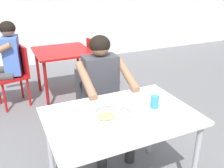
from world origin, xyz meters
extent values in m
cube|color=white|center=(-0.10, -0.05, 0.73)|extent=(1.14, 0.77, 0.03)
cylinder|color=#B2B2B7|center=(0.41, -0.37, 0.36)|extent=(0.04, 0.04, 0.72)
cylinder|color=#B2B2B7|center=(-0.61, 0.28, 0.36)|extent=(0.04, 0.04, 0.72)
cylinder|color=#B2B2B7|center=(0.41, 0.28, 0.36)|extent=(0.04, 0.04, 0.72)
cylinder|color=#B7BABF|center=(-0.16, -0.04, 0.75)|extent=(0.31, 0.31, 0.01)
torus|color=#B7BABF|center=(-0.16, -0.04, 0.76)|extent=(0.31, 0.31, 0.01)
cylinder|color=#B2B5BA|center=(-0.09, -0.11, 0.76)|extent=(0.07, 0.07, 0.02)
cylinder|color=#B77F23|center=(-0.09, -0.11, 0.77)|extent=(0.06, 0.06, 0.01)
cylinder|color=#B2B5BA|center=(-0.09, 0.02, 0.76)|extent=(0.07, 0.07, 0.02)
cylinder|color=maroon|center=(-0.09, 0.02, 0.77)|extent=(0.06, 0.06, 0.01)
ellipsoid|color=tan|center=(-0.21, -0.04, 0.76)|extent=(0.16, 0.14, 0.01)
ellipsoid|color=tan|center=(-0.21, -0.03, 0.76)|extent=(0.11, 0.09, 0.01)
cylinder|color=#338CBF|center=(0.20, -0.06, 0.80)|extent=(0.07, 0.07, 0.10)
cylinder|color=#593319|center=(0.20, -0.06, 0.83)|extent=(0.06, 0.06, 0.02)
cube|color=#3F3F44|center=(0.02, 0.69, 0.45)|extent=(0.44, 0.39, 0.04)
cube|color=#3F3F44|center=(0.02, 0.86, 0.65)|extent=(0.41, 0.05, 0.36)
cylinder|color=#3F3F44|center=(0.19, 0.53, 0.22)|extent=(0.03, 0.03, 0.43)
cylinder|color=#3F3F44|center=(-0.16, 0.54, 0.22)|extent=(0.03, 0.03, 0.43)
cylinder|color=#3F3F44|center=(0.19, 0.83, 0.22)|extent=(0.03, 0.03, 0.43)
cylinder|color=#3F3F44|center=(-0.15, 0.84, 0.22)|extent=(0.03, 0.03, 0.43)
cylinder|color=#303030|center=(0.16, 0.23, 0.23)|extent=(0.10, 0.10, 0.47)
cylinder|color=#303030|center=(0.16, 0.43, 0.51)|extent=(0.13, 0.40, 0.12)
cylinder|color=#303030|center=(-0.14, 0.24, 0.23)|extent=(0.10, 0.10, 0.47)
cylinder|color=#303030|center=(-0.14, 0.44, 0.51)|extent=(0.13, 0.40, 0.12)
cube|color=#3F3F47|center=(0.02, 0.64, 0.76)|extent=(0.35, 0.21, 0.50)
cylinder|color=#996B4C|center=(0.22, 0.45, 0.86)|extent=(0.09, 0.46, 0.25)
cylinder|color=#996B4C|center=(-0.19, 0.46, 0.86)|extent=(0.09, 0.46, 0.25)
sphere|color=#996B4C|center=(0.02, 0.64, 1.11)|extent=(0.19, 0.19, 0.19)
ellipsoid|color=black|center=(0.02, 0.64, 1.13)|extent=(0.21, 0.20, 0.18)
cube|color=#B71414|center=(-0.03, 2.03, 0.72)|extent=(0.79, 0.81, 0.03)
cylinder|color=maroon|center=(-0.36, 1.68, 0.35)|extent=(0.04, 0.04, 0.71)
cylinder|color=maroon|center=(0.31, 1.68, 0.35)|extent=(0.04, 0.04, 0.71)
cylinder|color=maroon|center=(-0.36, 2.37, 0.35)|extent=(0.04, 0.04, 0.71)
cylinder|color=maroon|center=(0.31, 2.37, 0.35)|extent=(0.04, 0.04, 0.71)
cube|color=red|center=(-0.78, 2.02, 0.44)|extent=(0.49, 0.48, 0.04)
cube|color=red|center=(-0.60, 2.06, 0.66)|extent=(0.12, 0.38, 0.40)
cylinder|color=red|center=(-0.91, 1.83, 0.21)|extent=(0.03, 0.03, 0.43)
cylinder|color=red|center=(-0.59, 1.90, 0.21)|extent=(0.03, 0.03, 0.43)
cylinder|color=red|center=(-0.65, 2.21, 0.21)|extent=(0.03, 0.03, 0.43)
cube|color=#AD1512|center=(0.64, 2.00, 0.43)|extent=(0.49, 0.48, 0.04)
cube|color=#AD1512|center=(0.45, 1.96, 0.65)|extent=(0.11, 0.38, 0.41)
cylinder|color=#AD1512|center=(0.78, 2.20, 0.20)|extent=(0.03, 0.03, 0.41)
cylinder|color=#AD1512|center=(0.84, 1.88, 0.20)|extent=(0.03, 0.03, 0.41)
cylinder|color=#AD1512|center=(0.44, 2.13, 0.20)|extent=(0.03, 0.03, 0.41)
cylinder|color=#AD1512|center=(0.51, 1.81, 0.20)|extent=(0.03, 0.03, 0.41)
cylinder|color=#3F3F3F|center=(-0.90, 2.21, 0.49)|extent=(0.41, 0.19, 0.12)
cube|color=#4C72C6|center=(-0.73, 2.03, 0.75)|extent=(0.26, 0.37, 0.51)
sphere|color=#996B4C|center=(-0.73, 2.03, 1.10)|extent=(0.19, 0.19, 0.19)
ellipsoid|color=black|center=(-0.73, 2.03, 1.12)|extent=(0.21, 0.20, 0.18)
camera|label=1|loc=(-0.85, -1.52, 1.69)|focal=39.58mm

